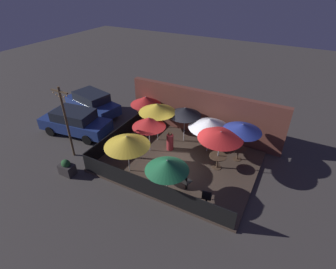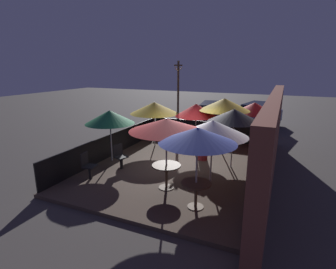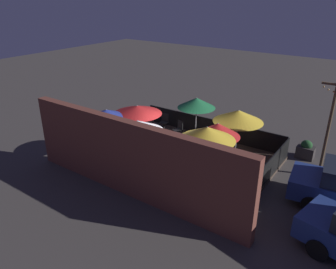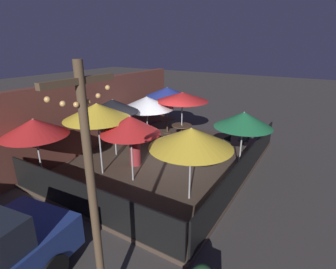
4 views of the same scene
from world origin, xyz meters
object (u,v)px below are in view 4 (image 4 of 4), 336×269
at_px(patio_umbrella_5, 191,138).
at_px(patio_chair_0, 245,139).
at_px(patio_chair_1, 224,146).
at_px(patio_umbrella_1, 167,92).
at_px(patio_umbrella_3, 34,127).
at_px(dining_table_1, 167,121).
at_px(dining_table_0, 182,128).
at_px(patron_0, 135,151).
at_px(patio_umbrella_6, 113,106).
at_px(patio_umbrella_7, 244,120).
at_px(patio_umbrella_8, 147,103).
at_px(light_post, 92,195).
at_px(patio_umbrella_0, 182,97).
at_px(patio_umbrella_4, 130,125).
at_px(patio_umbrella_2, 97,111).

bearing_deg(patio_umbrella_5, patio_chair_0, -4.40).
bearing_deg(patio_chair_1, patio_umbrella_1, -4.77).
relative_size(patio_umbrella_1, patio_umbrella_3, 1.05).
bearing_deg(patio_chair_1, dining_table_1, -4.77).
xyz_separation_m(dining_table_0, patron_0, (-2.92, 0.30, -0.09)).
xyz_separation_m(patio_umbrella_6, patio_umbrella_7, (1.29, -4.50, -0.18)).
bearing_deg(patio_chair_0, patio_umbrella_8, 11.08).
bearing_deg(patio_chair_0, light_post, 80.18).
bearing_deg(dining_table_1, patio_umbrella_0, -121.82).
xyz_separation_m(dining_table_1, light_post, (-8.24, -3.82, 1.61)).
bearing_deg(patio_umbrella_4, patio_umbrella_6, 55.62).
xyz_separation_m(patio_umbrella_3, patio_umbrella_4, (1.63, -2.24, 0.00)).
height_order(patio_umbrella_0, patio_umbrella_7, patio_umbrella_0).
relative_size(patio_umbrella_5, patio_chair_0, 2.47).
bearing_deg(dining_table_0, patio_umbrella_0, 180.00).
xyz_separation_m(patio_umbrella_4, patio_chair_0, (4.32, -2.34, -1.36)).
relative_size(patio_umbrella_0, patio_umbrella_5, 0.99).
xyz_separation_m(patio_umbrella_5, dining_table_1, (4.61, 3.55, -1.26)).
bearing_deg(patio_umbrella_1, patio_umbrella_4, -161.61).
bearing_deg(patio_umbrella_3, patron_0, -31.89).
distance_m(patio_umbrella_1, patio_umbrella_3, 6.28).
distance_m(dining_table_0, patio_chair_0, 2.72).
relative_size(patio_umbrella_5, dining_table_0, 2.53).
distance_m(dining_table_0, dining_table_1, 1.41).
relative_size(patio_umbrella_0, patio_umbrella_7, 1.09).
relative_size(patio_umbrella_7, patio_chair_1, 2.24).
xyz_separation_m(patio_umbrella_1, patio_umbrella_4, (-4.61, -1.53, -0.15)).
height_order(patio_umbrella_7, patio_umbrella_8, patio_umbrella_8).
distance_m(patio_umbrella_2, patio_chair_0, 5.93).
xyz_separation_m(patio_umbrella_8, light_post, (-6.51, -3.77, 0.36)).
relative_size(patio_umbrella_7, patio_chair_0, 2.25).
bearing_deg(light_post, patio_umbrella_5, 4.31).
height_order(dining_table_1, patio_chair_1, patio_chair_1).
height_order(patio_umbrella_6, patio_chair_0, patio_umbrella_6).
distance_m(patio_umbrella_0, patron_0, 3.30).
height_order(dining_table_0, patio_chair_0, patio_chair_0).
bearing_deg(patio_umbrella_8, patio_chair_1, -86.37).
relative_size(patio_umbrella_1, light_post, 0.54).
xyz_separation_m(patio_umbrella_4, patio_umbrella_5, (0.01, -2.01, -0.03)).
bearing_deg(patio_umbrella_7, patio_umbrella_2, 125.16).
bearing_deg(patio_chair_1, patio_umbrella_8, 22.70).
bearing_deg(patio_chair_1, patron_0, 59.43).
height_order(patio_umbrella_3, dining_table_1, patio_umbrella_3).
bearing_deg(dining_table_0, patio_umbrella_6, 150.10).
bearing_deg(patio_umbrella_7, light_post, 176.51).
bearing_deg(patio_umbrella_5, patio_chair_1, 2.24).
height_order(patio_umbrella_7, dining_table_1, patio_umbrella_7).
bearing_deg(patio_chair_1, patio_umbrella_6, 45.35).
relative_size(dining_table_1, patio_chair_1, 0.88).
relative_size(patio_umbrella_5, patio_chair_1, 2.46).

